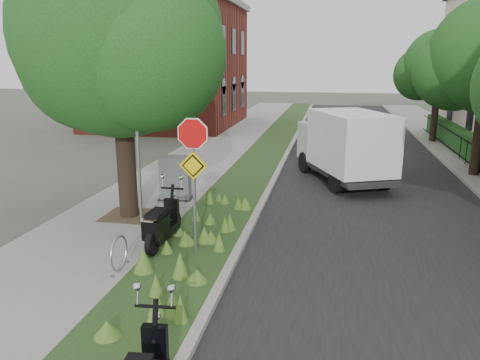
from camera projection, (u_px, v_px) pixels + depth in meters
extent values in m
plane|color=#4C5147|center=(252.00, 274.00, 9.90)|extent=(120.00, 120.00, 0.00)
cube|color=gray|center=(194.00, 164.00, 20.19)|extent=(3.50, 60.00, 0.12)
cube|color=#24401B|center=(256.00, 167.00, 19.68)|extent=(2.00, 60.00, 0.12)
cube|color=#9E9991|center=(280.00, 168.00, 19.49)|extent=(0.20, 60.00, 0.13)
cube|color=black|center=(367.00, 173.00, 18.85)|extent=(7.00, 60.00, 0.01)
cube|color=#9E9991|center=(459.00, 175.00, 18.19)|extent=(0.20, 60.00, 0.13)
cylinder|color=black|center=(125.00, 137.00, 12.73)|extent=(0.52, 0.52, 4.48)
sphere|color=#194416|center=(118.00, 33.00, 12.06)|extent=(5.40, 5.40, 5.40)
sphere|color=#194416|center=(92.00, 60.00, 13.22)|extent=(4.05, 4.05, 4.05)
sphere|color=#194416|center=(149.00, 54.00, 11.35)|extent=(3.78, 3.78, 3.78)
cube|color=#473828|center=(130.00, 215.00, 13.28)|extent=(1.40, 1.40, 0.01)
cylinder|color=#A5A8AD|center=(138.00, 154.00, 11.69)|extent=(0.08, 0.08, 4.00)
torus|color=#A5A8AD|center=(119.00, 253.00, 9.71)|extent=(0.05, 0.77, 0.77)
cube|color=#A5A8AD|center=(112.00, 277.00, 9.46)|extent=(0.06, 0.06, 0.04)
cube|color=#A5A8AD|center=(127.00, 262.00, 10.14)|extent=(0.06, 0.06, 0.04)
cylinder|color=#A5A8AD|center=(194.00, 190.00, 10.34)|extent=(0.07, 0.07, 3.00)
cylinder|color=red|center=(192.00, 134.00, 10.00)|extent=(0.86, 0.03, 0.86)
cylinder|color=white|center=(193.00, 134.00, 10.01)|extent=(0.94, 0.02, 0.94)
cube|color=yellow|center=(193.00, 166.00, 10.17)|extent=(0.64, 0.03, 0.64)
cube|color=black|center=(479.00, 171.00, 18.01)|extent=(0.04, 24.00, 0.04)
cylinder|color=black|center=(480.00, 162.00, 17.92)|extent=(0.03, 0.03, 1.00)
cube|color=maroon|center=(168.00, 67.00, 31.60)|extent=(9.00, 10.00, 8.00)
cube|color=#9E9991|center=(166.00, 2.00, 30.59)|extent=(9.40, 10.40, 0.40)
cylinder|color=black|center=(480.00, 122.00, 17.58)|extent=(0.36, 0.36, 4.03)
sphere|color=#194416|center=(455.00, 70.00, 17.88)|extent=(3.15, 3.15, 3.15)
cylinder|color=black|center=(436.00, 107.00, 25.24)|extent=(0.36, 0.36, 3.64)
sphere|color=#194416|center=(440.00, 65.00, 24.69)|extent=(3.80, 3.80, 3.80)
sphere|color=#194416|center=(420.00, 74.00, 25.51)|extent=(2.85, 2.85, 2.85)
sphere|color=#194416|center=(457.00, 73.00, 24.19)|extent=(2.66, 2.66, 2.66)
cylinder|color=black|center=(174.00, 222.00, 11.83)|extent=(0.16, 0.58, 0.58)
cylinder|color=black|center=(152.00, 243.00, 10.53)|extent=(0.16, 0.58, 0.58)
cube|color=black|center=(163.00, 232.00, 11.12)|extent=(0.43, 1.30, 0.20)
cube|color=black|center=(156.00, 227.00, 10.69)|extent=(0.43, 0.74, 0.45)
cube|color=black|center=(156.00, 214.00, 10.67)|extent=(0.36, 0.68, 0.13)
cylinder|color=black|center=(159.00, 360.00, 6.41)|extent=(0.17, 0.55, 0.54)
cube|color=#262628|center=(343.00, 170.00, 17.32)|extent=(3.62, 5.21, 0.17)
cube|color=#B7BABC|center=(325.00, 141.00, 18.91)|extent=(2.24, 1.93, 1.47)
cube|color=white|center=(351.00, 141.00, 16.56)|extent=(3.24, 4.01, 2.02)
cube|color=#262628|center=(176.00, 198.00, 14.90)|extent=(1.10, 0.81, 0.05)
cube|color=slate|center=(175.00, 178.00, 14.74)|extent=(0.98, 0.68, 1.37)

